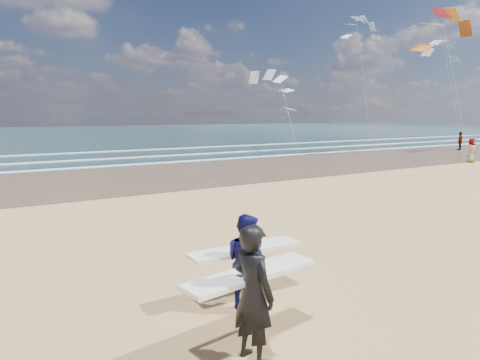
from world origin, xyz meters
TOP-DOWN VIEW (x-y plane):
  - wet_sand_strip at (20.00, 18.00)m, footprint 220.00×12.00m
  - ocean at (20.00, 72.00)m, footprint 220.00×100.00m
  - foam_breakers at (20.00, 28.10)m, footprint 220.00×11.70m
  - surfer_near at (-0.81, -0.78)m, footprint 2.25×1.16m
  - surfer_far at (-0.01, 0.67)m, footprint 2.20×1.09m
  - beachgoer_0 at (26.03, 11.92)m, footprint 0.91×0.66m
  - beachgoer_1 at (35.65, 18.70)m, footprint 1.09×0.68m
  - kite_0 at (29.33, 16.25)m, footprint 7.34×4.91m
  - kite_1 at (19.02, 24.43)m, footprint 5.52×4.71m
  - kite_2 at (43.29, 25.16)m, footprint 6.18×4.78m
  - kite_5 at (36.90, 32.68)m, footprint 5.69×4.73m

SIDE VIEW (x-z plane):
  - wet_sand_strip at x=20.00m, z-range 0.00..0.01m
  - ocean at x=20.00m, z-range 0.00..0.02m
  - foam_breakers at x=20.00m, z-range 0.02..0.08m
  - beachgoer_0 at x=26.03m, z-range 0.00..1.72m
  - surfer_far at x=-0.01m, z-range 0.01..1.72m
  - beachgoer_1 at x=35.65m, z-range 0.00..1.73m
  - surfer_near at x=-0.81m, z-range 0.01..1.98m
  - kite_1 at x=19.02m, z-range 0.37..7.95m
  - kite_2 at x=43.29m, z-range 0.79..13.97m
  - kite_0 at x=29.33m, z-range 1.30..14.44m
  - kite_5 at x=36.90m, z-range 0.64..16.91m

